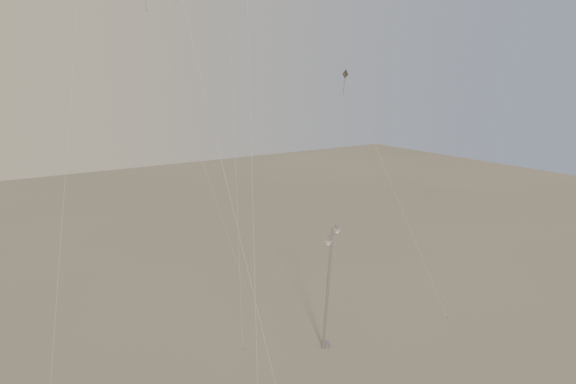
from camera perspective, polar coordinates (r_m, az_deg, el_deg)
street_lamp at (r=30.84m, az=5.21°, el=-11.54°), size 1.59×0.82×8.79m
kite_3 at (r=19.74m, az=-9.50°, el=8.00°), size 2.13×7.58×22.88m
kite_4 at (r=39.45m, az=9.55°, el=9.20°), size 1.54×12.05×18.95m
kite_5 at (r=41.24m, az=-15.30°, el=16.49°), size 4.31×10.84×26.11m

